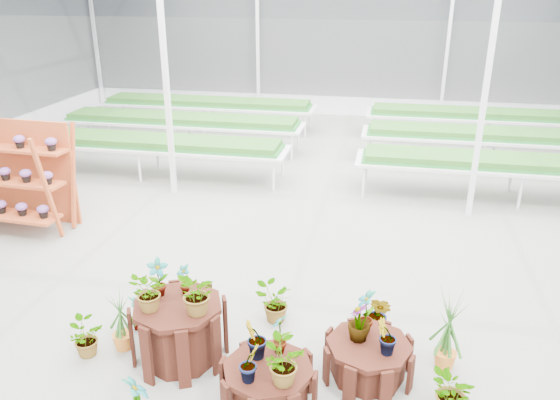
% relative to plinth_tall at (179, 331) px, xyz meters
% --- Properties ---
extents(ground_plane, '(24.00, 24.00, 0.00)m').
position_rel_plinth_tall_xyz_m(ground_plane, '(0.89, 1.16, -0.37)').
color(ground_plane, gray).
rests_on(ground_plane, ground).
extents(greenhouse_shell, '(18.00, 24.00, 4.50)m').
position_rel_plinth_tall_xyz_m(greenhouse_shell, '(0.89, 1.16, 1.88)').
color(greenhouse_shell, white).
rests_on(greenhouse_shell, ground).
extents(steel_frame, '(18.00, 24.00, 4.50)m').
position_rel_plinth_tall_xyz_m(steel_frame, '(0.89, 1.16, 1.88)').
color(steel_frame, silver).
rests_on(steel_frame, ground).
extents(nursery_benches, '(16.00, 7.00, 0.84)m').
position_rel_plinth_tall_xyz_m(nursery_benches, '(0.89, 8.36, 0.05)').
color(nursery_benches, silver).
rests_on(nursery_benches, ground).
extents(plinth_tall, '(1.39, 1.39, 0.74)m').
position_rel_plinth_tall_xyz_m(plinth_tall, '(0.00, 0.00, 0.00)').
color(plinth_tall, '#35140C').
rests_on(plinth_tall, ground).
extents(plinth_mid, '(1.03, 1.03, 0.52)m').
position_rel_plinth_tall_xyz_m(plinth_mid, '(1.20, -0.60, -0.11)').
color(plinth_mid, '#35140C').
rests_on(plinth_mid, ground).
extents(plinth_low, '(1.31, 1.31, 0.45)m').
position_rel_plinth_tall_xyz_m(plinth_low, '(2.20, 0.10, -0.15)').
color(plinth_low, '#35140C').
rests_on(plinth_low, ground).
extents(shelf_rack, '(1.85, 1.05, 1.91)m').
position_rel_plinth_tall_xyz_m(shelf_rack, '(-4.08, 2.94, 0.58)').
color(shelf_rack, '#A2401D').
rests_on(shelf_rack, ground).
extents(nursery_plants, '(4.69, 2.84, 1.25)m').
position_rel_plinth_tall_xyz_m(nursery_plants, '(1.11, -0.02, 0.16)').
color(nursery_plants, '#2A5D1F').
rests_on(nursery_plants, ground).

